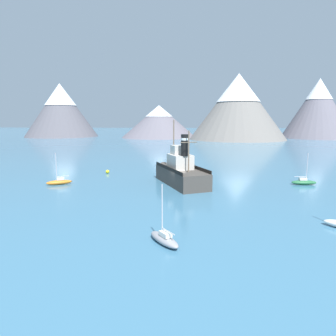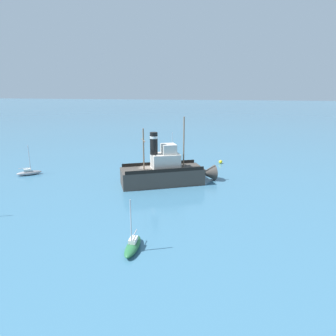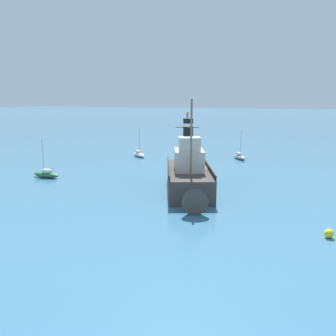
{
  "view_description": "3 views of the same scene",
  "coord_description": "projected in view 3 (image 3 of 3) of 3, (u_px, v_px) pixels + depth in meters",
  "views": [
    {
      "loc": [
        1.9,
        -43.26,
        10.04
      ],
      "look_at": [
        -1.41,
        1.55,
        2.66
      ],
      "focal_mm": 32.0,
      "sensor_mm": 36.0,
      "label": 1
    },
    {
      "loc": [
        42.39,
        10.66,
        14.04
      ],
      "look_at": [
        3.56,
        3.65,
        3.32
      ],
      "focal_mm": 32.0,
      "sensor_mm": 36.0,
      "label": 2
    },
    {
      "loc": [
        -12.42,
        37.69,
        10.01
      ],
      "look_at": [
        1.69,
        5.29,
        3.0
      ],
      "focal_mm": 38.0,
      "sensor_mm": 36.0,
      "label": 3
    }
  ],
  "objects": [
    {
      "name": "ground_plane",
      "position": [
        200.0,
        187.0,
        40.71
      ],
      "size": [
        600.0,
        600.0,
        0.0
      ],
      "primitive_type": "plane",
      "color": "teal"
    },
    {
      "name": "old_tugboat",
      "position": [
        189.0,
        176.0,
        37.98
      ],
      "size": [
        8.98,
        14.52,
        9.9
      ],
      "color": "#423D38",
      "rests_on": "ground"
    },
    {
      "name": "sailboat_grey",
      "position": [
        239.0,
        157.0,
        58.83
      ],
      "size": [
        3.17,
        3.7,
        4.9
      ],
      "color": "gray",
      "rests_on": "ground"
    },
    {
      "name": "sailboat_white",
      "position": [
        139.0,
        154.0,
        61.21
      ],
      "size": [
        3.72,
        3.13,
        4.9
      ],
      "color": "white",
      "rests_on": "ground"
    },
    {
      "name": "sailboat_green",
      "position": [
        46.0,
        174.0,
        45.26
      ],
      "size": [
        3.83,
        1.2,
        4.9
      ],
      "color": "#286B3D",
      "rests_on": "ground"
    },
    {
      "name": "mooring_buoy",
      "position": [
        329.0,
        234.0,
        25.76
      ],
      "size": [
        0.67,
        0.67,
        0.67
      ],
      "primitive_type": "sphere",
      "color": "yellow",
      "rests_on": "ground"
    }
  ]
}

